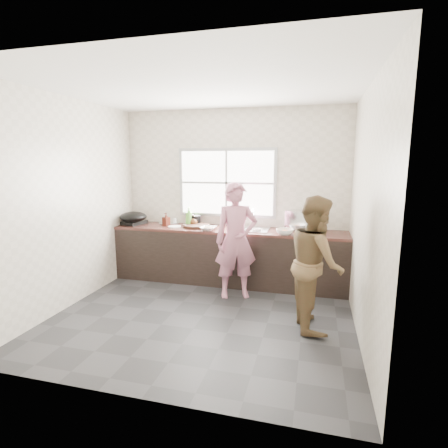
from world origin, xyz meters
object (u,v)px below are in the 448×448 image
(pot_lid_left, at_px, (167,223))
(bowl_held, at_px, (257,230))
(bottle_brown_tall, at_px, (166,220))
(plate_food, at_px, (175,227))
(bowl_crabs, at_px, (285,232))
(cutting_board, at_px, (197,226))
(burner, at_px, (133,222))
(wok, at_px, (133,217))
(glass_jar, at_px, (175,221))
(bowl_mince, at_px, (208,229))
(person_side, at_px, (316,263))
(pot_lid_right, at_px, (173,223))
(bottle_green, at_px, (189,217))
(black_pot, at_px, (194,220))
(dish_rack, at_px, (301,221))
(woman, at_px, (236,244))
(bottle_brown_short, at_px, (193,221))

(pot_lid_left, bearing_deg, bowl_held, -10.22)
(bottle_brown_tall, bearing_deg, plate_food, -20.87)
(bowl_crabs, bearing_deg, cutting_board, 171.09)
(bowl_held, height_order, burner, bowl_held)
(burner, relative_size, wok, 0.84)
(plate_food, bearing_deg, bowl_held, -1.14)
(bowl_held, xyz_separation_m, glass_jar, (-1.45, 0.34, 0.02))
(glass_jar, height_order, burner, glass_jar)
(bowl_mince, relative_size, bowl_crabs, 1.09)
(person_side, xyz_separation_m, bowl_crabs, (-0.44, 1.01, 0.13))
(person_side, height_order, glass_jar, person_side)
(bowl_held, height_order, pot_lid_right, bowl_held)
(bottle_green, xyz_separation_m, glass_jar, (-0.32, 0.17, -0.11))
(burner, bearing_deg, black_pot, 8.14)
(burner, bearing_deg, person_side, -22.43)
(wok, distance_m, dish_rack, 2.68)
(bowl_crabs, relative_size, black_pot, 0.90)
(bowl_held, bearing_deg, bottle_brown_tall, 176.47)
(bowl_mince, xyz_separation_m, pot_lid_right, (-0.75, 0.44, -0.02))
(burner, bearing_deg, bowl_mince, -9.14)
(plate_food, relative_size, burner, 0.56)
(bottle_green, bearing_deg, dish_rack, 1.33)
(dish_rack, xyz_separation_m, pot_lid_right, (-2.11, 0.13, -0.15))
(wok, relative_size, dish_rack, 1.06)
(black_pot, xyz_separation_m, burner, (-1.03, -0.15, -0.05))
(bowl_mince, height_order, bowl_crabs, bowl_crabs)
(woman, bearing_deg, person_side, -54.01)
(person_side, bearing_deg, wok, 56.21)
(bowl_mince, xyz_separation_m, bowl_held, (0.73, 0.10, 0.00))
(plate_food, xyz_separation_m, burner, (-0.79, 0.10, 0.02))
(plate_food, bearing_deg, bottle_brown_tall, 159.13)
(burner, distance_m, pot_lid_right, 0.67)
(person_side, relative_size, pot_lid_right, 6.41)
(bottle_brown_short, height_order, wok, wok)
(person_side, distance_m, bottle_brown_tall, 2.65)
(bottle_green, distance_m, dish_rack, 1.77)
(pot_lid_right, bearing_deg, glass_jar, 0.00)
(bowl_mince, height_order, bowl_held, bowl_held)
(person_side, xyz_separation_m, bowl_mince, (-1.59, 1.01, 0.13))
(cutting_board, height_order, bottle_green, bottle_green)
(bowl_held, distance_m, pot_lid_right, 1.52)
(black_pot, height_order, pot_lid_left, black_pot)
(dish_rack, height_order, pot_lid_right, dish_rack)
(black_pot, bearing_deg, pot_lid_right, 169.85)
(cutting_board, distance_m, black_pot, 0.19)
(bottle_brown_short, bearing_deg, bottle_green, -158.84)
(bowl_crabs, xyz_separation_m, burner, (-2.54, 0.22, -0.01))
(bowl_held, distance_m, pot_lid_left, 1.59)
(black_pot, bearing_deg, bottle_brown_tall, -156.38)
(bowl_mince, relative_size, dish_rack, 0.54)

